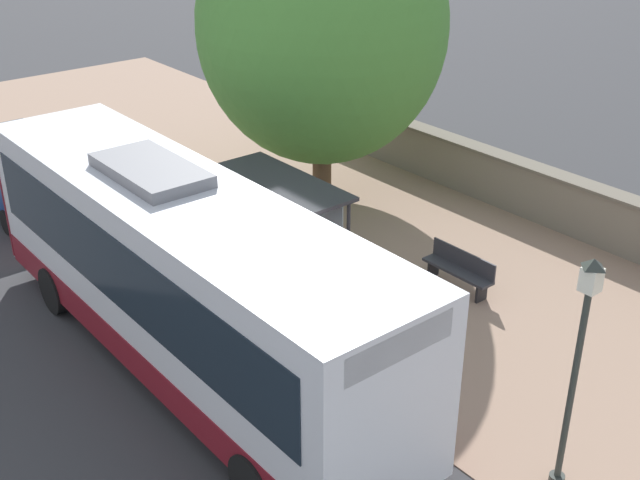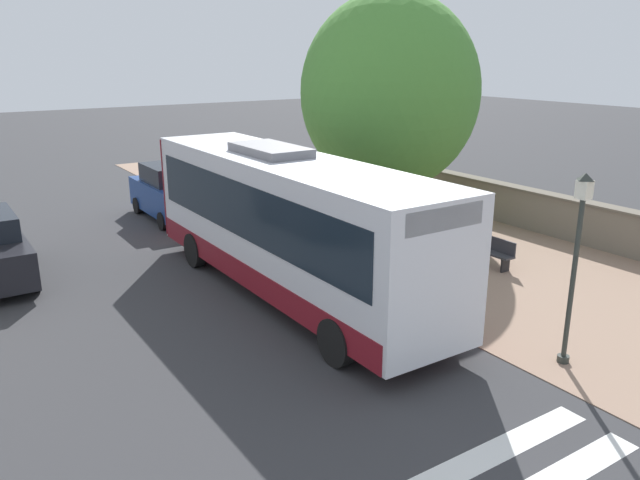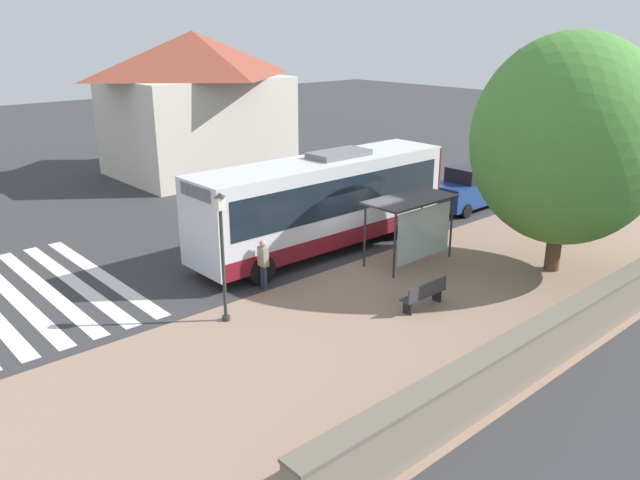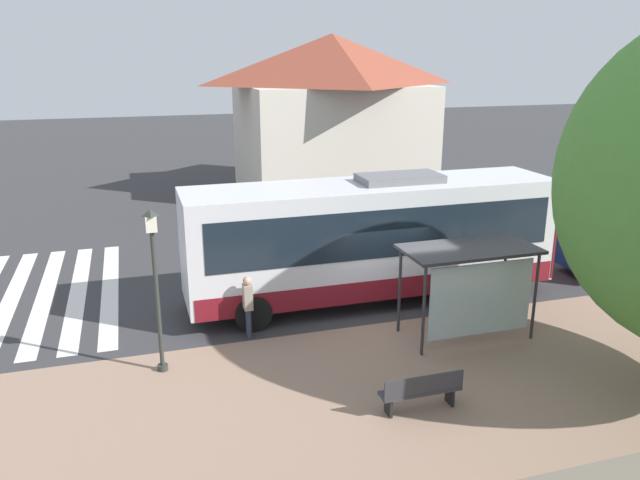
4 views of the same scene
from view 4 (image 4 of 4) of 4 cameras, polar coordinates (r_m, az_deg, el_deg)
ground_plane at (r=17.46m, az=6.62°, el=-7.49°), size 120.00×120.00×0.00m
sidewalk_plaza at (r=13.95m, az=14.25°, el=-14.62°), size 9.00×44.00×0.02m
crosswalk_stripes at (r=21.04m, az=-25.11°, el=-4.70°), size 9.00×5.25×0.01m
background_building at (r=33.02m, az=1.07°, el=11.64°), size 7.96×9.70×8.01m
bus at (r=18.35m, az=4.83°, el=0.28°), size 2.61×10.93×3.76m
bus_shelter at (r=16.16m, az=13.72°, el=-2.18°), size 1.71×3.42×2.43m
pedestrian at (r=16.19m, az=-6.62°, el=-5.67°), size 0.34×0.22×1.69m
bench at (r=13.36m, az=9.25°, el=-13.44°), size 0.40×1.75×0.88m
street_lamp_near at (r=14.42m, az=-14.81°, el=-3.36°), size 0.28×0.28×3.89m
parked_car_behind_bus at (r=23.28m, az=26.28°, el=-0.32°), size 1.95×4.27×2.02m
parked_car_far_lane at (r=26.34m, az=10.36°, el=2.92°), size 1.97×4.51×1.89m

